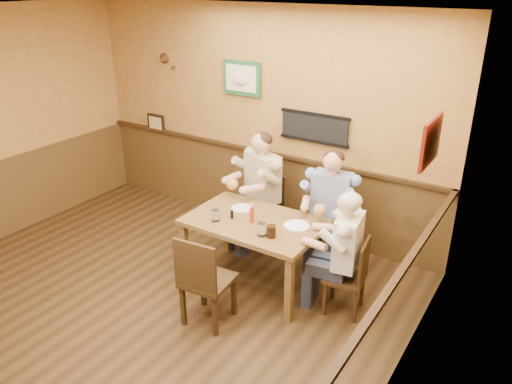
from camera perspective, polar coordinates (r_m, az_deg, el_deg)
room at (r=4.44m, az=-14.74°, el=4.37°), size 5.02×5.03×2.81m
dining_table at (r=5.23m, az=-0.17°, el=-4.14°), size 1.40×0.90×0.75m
chair_back_left at (r=6.09m, az=0.75°, el=-2.06°), size 0.54×0.54×0.90m
chair_back_right at (r=5.73m, az=8.39°, el=-4.30°), size 0.45×0.45×0.87m
chair_right_end at (r=5.00m, az=10.15°, el=-9.39°), size 0.42×0.42×0.80m
chair_near_side at (r=4.78m, az=-5.53°, el=-9.76°), size 0.48×0.48×0.95m
diner_tan_shirt at (r=6.01m, az=0.76°, el=-0.40°), size 0.77×0.77×1.29m
diner_blue_polo at (r=5.64m, az=8.50°, el=-2.63°), size 0.65×0.65×1.24m
diner_white_elder at (r=4.91m, az=10.30°, el=-7.70°), size 0.60×0.60×1.15m
water_glass_left at (r=5.16m, az=-4.65°, el=-2.68°), size 0.10×0.10×0.12m
water_glass_mid at (r=4.86m, az=0.66°, el=-4.30°), size 0.10×0.10×0.13m
cola_tumbler at (r=4.84m, az=1.75°, el=-4.53°), size 0.09×0.09×0.12m
hot_sauce_bottle at (r=5.11m, az=-0.47°, el=-2.49°), size 0.06×0.06×0.19m
salt_shaker at (r=5.21m, az=-0.51°, el=-2.57°), size 0.04×0.04×0.09m
pepper_shaker at (r=5.21m, az=-2.76°, el=-2.58°), size 0.04×0.04×0.09m
plate_far_left at (r=5.43m, az=-1.67°, el=-1.86°), size 0.23×0.23×0.02m
plate_far_right at (r=5.07m, az=4.67°, el=-3.86°), size 0.32×0.32×0.02m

